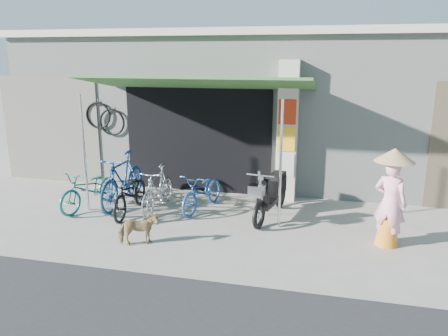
% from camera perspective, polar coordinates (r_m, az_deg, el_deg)
% --- Properties ---
extents(ground, '(80.00, 80.00, 0.00)m').
position_cam_1_polar(ground, '(7.68, -0.29, -9.16)').
color(ground, gray).
rests_on(ground, ground).
extents(bicycle_shop, '(12.30, 5.30, 3.66)m').
position_cam_1_polar(bicycle_shop, '(12.11, 5.49, 8.51)').
color(bicycle_shop, '#A6ACA3').
rests_on(bicycle_shop, ground).
extents(shop_pillar, '(0.42, 0.44, 3.00)m').
position_cam_1_polar(shop_pillar, '(9.45, 8.30, 4.69)').
color(shop_pillar, beige).
rests_on(shop_pillar, ground).
extents(awning, '(4.60, 1.88, 2.72)m').
position_cam_1_polar(awning, '(8.86, -3.55, 10.79)').
color(awning, '#2F5C29').
rests_on(awning, ground).
extents(neighbour_left, '(2.60, 0.06, 2.60)m').
position_cam_1_polar(neighbour_left, '(11.69, -21.65, 4.70)').
color(neighbour_left, '#6B665B').
rests_on(neighbour_left, ground).
extents(bike_teal, '(0.93, 1.69, 0.84)m').
position_cam_1_polar(bike_teal, '(9.39, -17.11, -2.62)').
color(bike_teal, '#176B5F').
rests_on(bike_teal, ground).
extents(bike_blue, '(0.54, 1.87, 1.12)m').
position_cam_1_polar(bike_blue, '(9.34, -13.12, -1.54)').
color(bike_blue, navy).
rests_on(bike_blue, ground).
extents(bike_black, '(0.67, 1.65, 0.85)m').
position_cam_1_polar(bike_black, '(8.88, -12.08, -3.24)').
color(bike_black, black).
rests_on(bike_black, ground).
extents(bike_silver, '(0.48, 1.56, 0.93)m').
position_cam_1_polar(bike_silver, '(8.89, -8.64, -2.79)').
color(bike_silver, silver).
rests_on(bike_silver, ground).
extents(bike_navy, '(0.87, 1.60, 0.80)m').
position_cam_1_polar(bike_navy, '(8.90, -2.79, -3.06)').
color(bike_navy, '#205093').
rests_on(bike_navy, ground).
extents(street_dog, '(0.72, 0.57, 0.56)m').
position_cam_1_polar(street_dog, '(7.45, -11.13, -7.89)').
color(street_dog, tan).
rests_on(street_dog, ground).
extents(moped, '(0.62, 1.80, 1.03)m').
position_cam_1_polar(moped, '(8.55, 6.20, -3.40)').
color(moped, black).
rests_on(moped, ground).
extents(nun, '(0.64, 0.64, 1.66)m').
position_cam_1_polar(nun, '(7.64, 20.93, -3.66)').
color(nun, '#F5A5B9').
rests_on(nun, ground).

